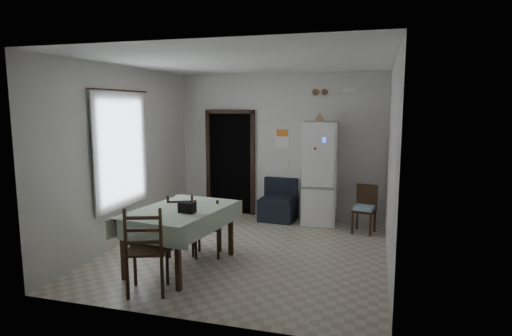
{
  "coord_description": "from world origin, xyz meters",
  "views": [
    {
      "loc": [
        1.91,
        -6.15,
        2.26
      ],
      "look_at": [
        0.0,
        0.5,
        1.25
      ],
      "focal_mm": 30.0,
      "sensor_mm": 36.0,
      "label": 1
    }
  ],
  "objects_px": {
    "navy_seat": "(278,200)",
    "corner_chair": "(364,210)",
    "dining_chair_far_left": "(182,224)",
    "fridge": "(320,173)",
    "dining_chair_near_head": "(147,249)",
    "dining_chair_far_right": "(208,227)",
    "dining_table": "(181,238)"
  },
  "relations": [
    {
      "from": "dining_chair_far_left",
      "to": "dining_chair_near_head",
      "type": "relative_size",
      "value": 0.86
    },
    {
      "from": "dining_chair_far_left",
      "to": "navy_seat",
      "type": "bearing_deg",
      "value": -134.79
    },
    {
      "from": "navy_seat",
      "to": "corner_chair",
      "type": "distance_m",
      "value": 1.72
    },
    {
      "from": "fridge",
      "to": "navy_seat",
      "type": "xyz_separation_m",
      "value": [
        -0.82,
        -0.0,
        -0.58
      ]
    },
    {
      "from": "fridge",
      "to": "dining_chair_far_right",
      "type": "height_order",
      "value": "fridge"
    },
    {
      "from": "dining_chair_far_left",
      "to": "dining_chair_far_right",
      "type": "bearing_deg",
      "value": 163.94
    },
    {
      "from": "corner_chair",
      "to": "dining_chair_far_right",
      "type": "relative_size",
      "value": 0.96
    },
    {
      "from": "navy_seat",
      "to": "dining_chair_far_right",
      "type": "distance_m",
      "value": 2.33
    },
    {
      "from": "navy_seat",
      "to": "corner_chair",
      "type": "xyz_separation_m",
      "value": [
        1.67,
        -0.42,
        0.02
      ]
    },
    {
      "from": "fridge",
      "to": "dining_chair_near_head",
      "type": "xyz_separation_m",
      "value": [
        -1.59,
        -3.67,
        -0.43
      ]
    },
    {
      "from": "navy_seat",
      "to": "dining_chair_near_head",
      "type": "height_order",
      "value": "dining_chair_near_head"
    },
    {
      "from": "navy_seat",
      "to": "dining_chair_far_left",
      "type": "relative_size",
      "value": 0.86
    },
    {
      "from": "fridge",
      "to": "navy_seat",
      "type": "relative_size",
      "value": 2.41
    },
    {
      "from": "dining_table",
      "to": "dining_chair_near_head",
      "type": "distance_m",
      "value": 0.89
    },
    {
      "from": "dining_chair_far_left",
      "to": "dining_table",
      "type": "bearing_deg",
      "value": 93.37
    },
    {
      "from": "dining_chair_far_right",
      "to": "dining_table",
      "type": "bearing_deg",
      "value": 55.38
    },
    {
      "from": "dining_table",
      "to": "fridge",
      "type": "bearing_deg",
      "value": 68.68
    },
    {
      "from": "navy_seat",
      "to": "dining_chair_near_head",
      "type": "xyz_separation_m",
      "value": [
        -0.77,
        -3.67,
        0.14
      ]
    },
    {
      "from": "navy_seat",
      "to": "dining_table",
      "type": "height_order",
      "value": "dining_table"
    },
    {
      "from": "corner_chair",
      "to": "dining_chair_far_left",
      "type": "relative_size",
      "value": 0.9
    },
    {
      "from": "dining_table",
      "to": "dining_chair_far_right",
      "type": "distance_m",
      "value": 0.56
    },
    {
      "from": "navy_seat",
      "to": "dining_chair_far_left",
      "type": "distance_m",
      "value": 2.51
    },
    {
      "from": "fridge",
      "to": "corner_chair",
      "type": "relative_size",
      "value": 2.29
    },
    {
      "from": "dining_table",
      "to": "dining_chair_far_left",
      "type": "relative_size",
      "value": 1.7
    },
    {
      "from": "dining_table",
      "to": "dining_chair_near_head",
      "type": "bearing_deg",
      "value": -83.52
    },
    {
      "from": "corner_chair",
      "to": "dining_chair_far_left",
      "type": "bearing_deg",
      "value": -132.44
    },
    {
      "from": "dining_chair_near_head",
      "to": "dining_table",
      "type": "bearing_deg",
      "value": -110.84
    },
    {
      "from": "fridge",
      "to": "dining_chair_far_right",
      "type": "bearing_deg",
      "value": -125.17
    },
    {
      "from": "dining_chair_far_right",
      "to": "dining_chair_near_head",
      "type": "bearing_deg",
      "value": 66.57
    },
    {
      "from": "dining_chair_far_left",
      "to": "dining_chair_far_right",
      "type": "height_order",
      "value": "dining_chair_far_left"
    },
    {
      "from": "dining_chair_far_right",
      "to": "dining_chair_near_head",
      "type": "height_order",
      "value": "dining_chair_near_head"
    },
    {
      "from": "dining_table",
      "to": "dining_chair_near_head",
      "type": "height_order",
      "value": "dining_chair_near_head"
    }
  ]
}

